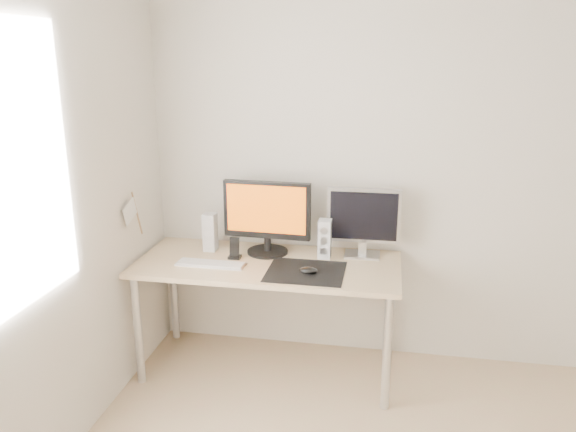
{
  "coord_description": "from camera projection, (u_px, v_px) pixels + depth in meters",
  "views": [
    {
      "loc": [
        -0.23,
        -1.75,
        1.95
      ],
      "look_at": [
        -0.82,
        1.45,
        1.01
      ],
      "focal_mm": 35.0,
      "sensor_mm": 36.0,
      "label": 1
    }
  ],
  "objects": [
    {
      "name": "main_monitor",
      "position": [
        267.0,
        215.0,
        3.5
      ],
      "size": [
        0.55,
        0.27,
        0.47
      ],
      "color": "black",
      "rests_on": "desk"
    },
    {
      "name": "keyboard",
      "position": [
        211.0,
        264.0,
        3.36
      ],
      "size": [
        0.42,
        0.13,
        0.02
      ],
      "color": "silver",
      "rests_on": "desk"
    },
    {
      "name": "speaker_left",
      "position": [
        210.0,
        232.0,
        3.59
      ],
      "size": [
        0.08,
        0.09,
        0.24
      ],
      "color": "silver",
      "rests_on": "desk"
    },
    {
      "name": "pennant",
      "position": [
        132.0,
        212.0,
        3.33
      ],
      "size": [
        0.01,
        0.23,
        0.29
      ],
      "color": "#A57F54",
      "rests_on": "wall_left"
    },
    {
      "name": "wall_back",
      "position": [
        427.0,
        172.0,
        3.46
      ],
      "size": [
        3.5,
        0.0,
        3.5
      ],
      "primitive_type": "plane",
      "rotation": [
        1.57,
        0.0,
        0.0
      ],
      "color": "silver",
      "rests_on": "ground"
    },
    {
      "name": "phone_dock",
      "position": [
        235.0,
        252.0,
        3.47
      ],
      "size": [
        0.08,
        0.06,
        0.13
      ],
      "color": "black",
      "rests_on": "desk"
    },
    {
      "name": "mousepad",
      "position": [
        306.0,
        272.0,
        3.26
      ],
      "size": [
        0.45,
        0.4,
        0.0
      ],
      "primitive_type": "cube",
      "color": "black",
      "rests_on": "desk"
    },
    {
      "name": "desk",
      "position": [
        268.0,
        274.0,
        3.44
      ],
      "size": [
        1.6,
        0.7,
        0.73
      ],
      "color": "#D1B587",
      "rests_on": "ground"
    },
    {
      "name": "mouse",
      "position": [
        308.0,
        270.0,
        3.22
      ],
      "size": [
        0.1,
        0.06,
        0.04
      ],
      "primitive_type": "ellipsoid",
      "color": "black",
      "rests_on": "mousepad"
    },
    {
      "name": "speaker_right",
      "position": [
        325.0,
        239.0,
        3.46
      ],
      "size": [
        0.08,
        0.09,
        0.24
      ],
      "color": "silver",
      "rests_on": "desk"
    },
    {
      "name": "second_monitor",
      "position": [
        364.0,
        219.0,
        3.45
      ],
      "size": [
        0.45,
        0.16,
        0.43
      ],
      "color": "silver",
      "rests_on": "desk"
    }
  ]
}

